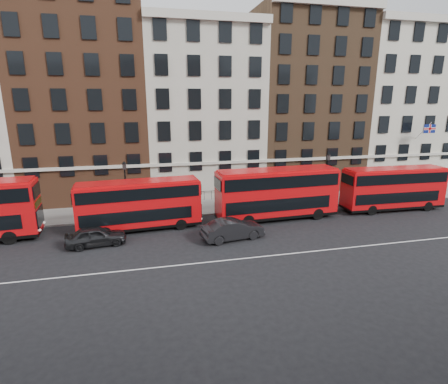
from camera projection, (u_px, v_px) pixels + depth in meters
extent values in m
plane|color=black|center=(244.00, 246.00, 26.36)|extent=(120.00, 120.00, 0.00)
cube|color=gray|center=(216.00, 206.00, 36.23)|extent=(80.00, 5.00, 0.15)
cube|color=gray|center=(221.00, 213.00, 33.87)|extent=(80.00, 0.30, 0.16)
cube|color=white|center=(252.00, 258.00, 24.47)|extent=(70.00, 0.12, 0.01)
cube|color=brown|center=(85.00, 97.00, 37.71)|extent=(12.80, 10.00, 22.00)
cube|color=#B1AE9C|center=(202.00, 111.00, 40.90)|extent=(12.80, 10.00, 19.00)
cube|color=beige|center=(210.00, 16.00, 33.64)|extent=(12.80, 0.50, 0.80)
cube|color=brown|center=(303.00, 102.00, 43.45)|extent=(12.80, 10.00, 21.00)
cube|color=beige|center=(331.00, 1.00, 35.94)|extent=(12.80, 0.50, 0.80)
cube|color=beige|center=(392.00, 106.00, 46.39)|extent=(12.80, 10.00, 20.00)
cube|color=beige|center=(434.00, 18.00, 39.01)|extent=(12.80, 0.50, 0.80)
cube|color=black|center=(40.00, 216.00, 28.05)|extent=(0.25, 2.37, 1.40)
cube|color=black|center=(38.00, 202.00, 27.76)|extent=(0.23, 2.05, 0.45)
cylinder|color=black|center=(10.00, 238.00, 26.64)|extent=(1.10, 0.38, 1.08)
cylinder|color=black|center=(18.00, 227.00, 28.88)|extent=(1.10, 0.38, 1.08)
cube|color=red|center=(140.00, 205.00, 29.25)|extent=(10.22, 3.18, 3.78)
cube|color=black|center=(141.00, 225.00, 29.71)|extent=(10.22, 3.22, 0.23)
cube|color=black|center=(137.00, 212.00, 29.33)|extent=(9.08, 3.17, 1.01)
cube|color=black|center=(139.00, 191.00, 28.96)|extent=(9.84, 3.23, 0.96)
cube|color=red|center=(138.00, 182.00, 28.76)|extent=(9.92, 2.97, 0.17)
cube|color=black|center=(199.00, 208.00, 30.93)|extent=(0.24, 2.11, 1.25)
cube|color=black|center=(198.00, 196.00, 30.67)|extent=(0.22, 1.82, 0.40)
cylinder|color=black|center=(181.00, 224.00, 29.66)|extent=(0.98, 0.34, 0.96)
cylinder|color=black|center=(177.00, 217.00, 31.64)|extent=(0.98, 0.34, 0.96)
cylinder|color=black|center=(105.00, 232.00, 27.87)|extent=(0.98, 0.34, 0.96)
cylinder|color=black|center=(105.00, 224.00, 29.85)|extent=(0.98, 0.34, 0.96)
cube|color=red|center=(277.00, 193.00, 31.88)|extent=(11.27, 3.16, 4.20)
cube|color=black|center=(276.00, 214.00, 32.38)|extent=(11.27, 3.20, 0.26)
cube|color=black|center=(274.00, 201.00, 31.98)|extent=(10.00, 3.19, 1.12)
cube|color=black|center=(278.00, 179.00, 31.55)|extent=(10.85, 3.23, 1.06)
cube|color=red|center=(278.00, 170.00, 31.34)|extent=(10.94, 2.93, 0.19)
cube|color=black|center=(331.00, 197.00, 33.56)|extent=(0.19, 2.34, 1.38)
cube|color=black|center=(332.00, 186.00, 33.27)|extent=(0.18, 2.02, 0.45)
cylinder|color=black|center=(318.00, 214.00, 32.21)|extent=(1.07, 0.35, 1.06)
cylinder|color=black|center=(305.00, 207.00, 34.43)|extent=(1.07, 0.35, 1.06)
cylinder|color=black|center=(248.00, 221.00, 30.43)|extent=(1.07, 0.35, 1.06)
cylinder|color=black|center=(240.00, 212.00, 32.65)|extent=(1.07, 0.35, 1.06)
cube|color=red|center=(393.00, 188.00, 34.63)|extent=(10.25, 2.67, 3.83)
cube|color=black|center=(391.00, 205.00, 35.09)|extent=(10.25, 2.71, 0.23)
cube|color=black|center=(390.00, 195.00, 34.74)|extent=(9.08, 2.72, 1.02)
cube|color=black|center=(395.00, 176.00, 34.33)|extent=(9.86, 2.74, 0.97)
cube|color=red|center=(396.00, 169.00, 34.13)|extent=(9.95, 2.47, 0.17)
cube|color=black|center=(436.00, 193.00, 35.83)|extent=(0.13, 2.14, 1.26)
cube|color=black|center=(438.00, 183.00, 35.57)|extent=(0.12, 1.85, 0.41)
cylinder|color=black|center=(428.00, 206.00, 34.70)|extent=(0.98, 0.29, 0.97)
cylinder|color=black|center=(412.00, 200.00, 36.76)|extent=(0.98, 0.29, 0.97)
cylinder|color=black|center=(372.00, 210.00, 33.48)|extent=(0.98, 0.29, 0.97)
cylinder|color=black|center=(359.00, 204.00, 35.54)|extent=(0.98, 0.29, 0.97)
imported|color=black|center=(96.00, 236.00, 26.36)|extent=(4.60, 2.32, 1.50)
imported|color=black|center=(233.00, 229.00, 27.57)|extent=(5.22, 2.58, 1.64)
cylinder|color=black|center=(126.00, 194.00, 31.70)|extent=(0.14, 0.14, 4.60)
cylinder|color=black|center=(128.00, 215.00, 32.21)|extent=(0.32, 0.32, 0.60)
cube|color=#262626|center=(124.00, 166.00, 31.05)|extent=(0.32, 0.32, 0.55)
cone|color=black|center=(124.00, 162.00, 30.96)|extent=(0.44, 0.44, 0.25)
cylinder|color=black|center=(326.00, 181.00, 36.64)|extent=(0.14, 0.14, 4.60)
cylinder|color=black|center=(325.00, 200.00, 37.15)|extent=(0.32, 0.32, 0.60)
cube|color=#262626|center=(328.00, 157.00, 35.99)|extent=(0.32, 0.32, 0.55)
cone|color=black|center=(328.00, 154.00, 35.90)|extent=(0.44, 0.44, 0.25)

